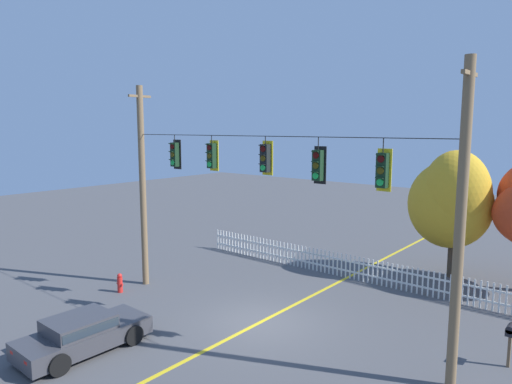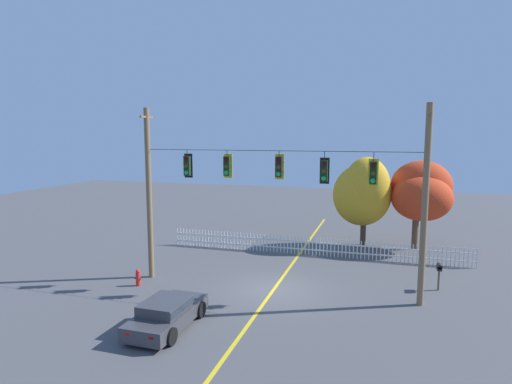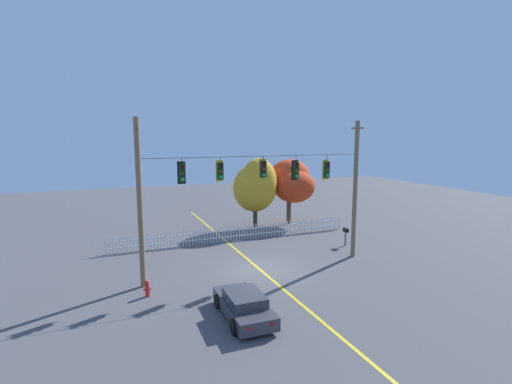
# 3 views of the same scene
# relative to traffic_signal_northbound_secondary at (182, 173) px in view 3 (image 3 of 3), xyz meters

# --- Properties ---
(ground) EXTENTS (80.00, 80.00, 0.00)m
(ground) POSITION_rel_traffic_signal_northbound_secondary_xyz_m (4.40, -0.01, -5.85)
(ground) COLOR #4C4C4F
(lane_centerline_stripe) EXTENTS (0.16, 36.00, 0.01)m
(lane_centerline_stripe) POSITION_rel_traffic_signal_northbound_secondary_xyz_m (4.40, -0.01, -5.84)
(lane_centerline_stripe) COLOR gold
(lane_centerline_stripe) RESTS_ON ground
(signal_support_span) EXTENTS (13.40, 1.10, 8.68)m
(signal_support_span) POSITION_rel_traffic_signal_northbound_secondary_xyz_m (4.40, -0.01, -1.43)
(signal_support_span) COLOR brown
(signal_support_span) RESTS_ON ground
(traffic_signal_northbound_secondary) EXTENTS (0.43, 0.38, 1.37)m
(traffic_signal_northbound_secondary) POSITION_rel_traffic_signal_northbound_secondary_xyz_m (0.00, 0.00, 0.00)
(traffic_signal_northbound_secondary) COLOR black
(traffic_signal_eastbound_side) EXTENTS (0.43, 0.38, 1.33)m
(traffic_signal_eastbound_side) POSITION_rel_traffic_signal_northbound_secondary_xyz_m (2.07, -0.00, 0.03)
(traffic_signal_eastbound_side) COLOR black
(traffic_signal_northbound_primary) EXTENTS (0.43, 0.38, 1.32)m
(traffic_signal_northbound_primary) POSITION_rel_traffic_signal_northbound_secondary_xyz_m (4.61, -0.00, 0.04)
(traffic_signal_northbound_primary) COLOR black
(traffic_signal_westbound_side) EXTENTS (0.43, 0.38, 1.46)m
(traffic_signal_westbound_side) POSITION_rel_traffic_signal_northbound_secondary_xyz_m (6.69, -0.00, -0.09)
(traffic_signal_westbound_side) COLOR black
(traffic_signal_southbound_primary) EXTENTS (0.43, 0.38, 1.52)m
(traffic_signal_southbound_primary) POSITION_rel_traffic_signal_northbound_secondary_xyz_m (8.80, 0.00, -0.12)
(traffic_signal_southbound_primary) COLOR black
(white_picket_fence) EXTENTS (18.32, 0.06, 1.11)m
(white_picket_fence) POSITION_rel_traffic_signal_northbound_secondary_xyz_m (5.22, 6.41, -5.29)
(white_picket_fence) COLOR silver
(white_picket_fence) RESTS_ON ground
(autumn_maple_near_fence) EXTENTS (3.72, 3.06, 5.93)m
(autumn_maple_near_fence) POSITION_rel_traffic_signal_northbound_secondary_xyz_m (8.03, 9.29, -2.20)
(autumn_maple_near_fence) COLOR #473828
(autumn_maple_near_fence) RESTS_ON ground
(autumn_maple_mid) EXTENTS (3.80, 4.10, 5.71)m
(autumn_maple_mid) POSITION_rel_traffic_signal_northbound_secondary_xyz_m (11.56, 9.75, -2.10)
(autumn_maple_mid) COLOR brown
(autumn_maple_mid) RESTS_ON ground
(parked_car) EXTENTS (1.90, 4.00, 1.15)m
(parked_car) POSITION_rel_traffic_signal_northbound_secondary_xyz_m (1.49, -5.18, -5.24)
(parked_car) COLOR #38383D
(parked_car) RESTS_ON ground
(fire_hydrant) EXTENTS (0.38, 0.22, 0.82)m
(fire_hydrant) POSITION_rel_traffic_signal_northbound_secondary_xyz_m (-2.12, -1.38, -5.44)
(fire_hydrant) COLOR red
(fire_hydrant) RESTS_ON ground
(roadside_mailbox) EXTENTS (0.25, 0.44, 1.30)m
(roadside_mailbox) POSITION_rel_traffic_signal_northbound_secondary_xyz_m (11.93, 2.15, -4.79)
(roadside_mailbox) COLOR brown
(roadside_mailbox) RESTS_ON ground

